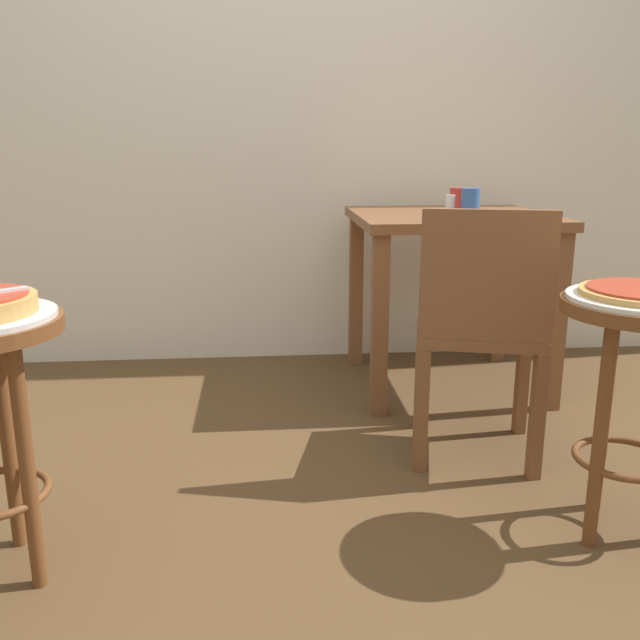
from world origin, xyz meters
name	(u,v)px	position (x,y,z in m)	size (l,w,h in m)	color
ground_plane	(328,527)	(0.00, 0.00, 0.00)	(6.00, 6.00, 0.00)	brown
back_wall	(292,38)	(0.00, 1.65, 1.50)	(6.00, 0.10, 3.00)	silver
stool_middle	(635,362)	(0.79, -0.09, 0.49)	(0.40, 0.40, 0.65)	brown
dining_table	(450,245)	(0.63, 1.12, 0.62)	(0.80, 0.75, 0.75)	brown
cup_near_edge	(470,201)	(0.69, 1.06, 0.81)	(0.08, 0.08, 0.11)	#3360B2
cup_far_edge	(459,200)	(0.68, 1.20, 0.80)	(0.08, 0.08, 0.10)	red
condiment_shaker	(450,204)	(0.61, 1.09, 0.79)	(0.04, 0.04, 0.08)	white
wooden_chair	(481,326)	(0.53, 0.39, 0.47)	(0.48, 0.48, 0.85)	brown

